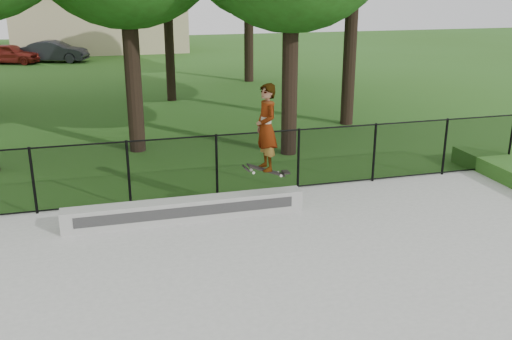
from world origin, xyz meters
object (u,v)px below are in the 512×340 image
Objects in this scene: grind_ledge at (186,209)px; car_c at (155,45)px; car_b at (55,51)px; skater_airborne at (266,129)px; car_a at (11,54)px.

car_c is at bearing 85.27° from grind_ledge.
car_b reaches higher than car_c.
car_c is at bearing 88.39° from skater_airborne.
car_a is 29.20m from skater_airborne.
car_a is 0.98× the size of car_b.
car_a is at bearing 103.69° from grind_ledge.
skater_airborne is (-0.88, -31.45, 1.41)m from car_c.
grind_ledge is 31.40m from car_c.
car_b is at bearing -68.34° from car_a.
car_c is at bearing -45.14° from car_b.
car_a is 10.00m from car_c.
car_b reaches higher than grind_ledge.
skater_airborne is at bearing 178.34° from car_c.
grind_ledge is 1.40× the size of car_a.
grind_ledge is 1.46× the size of car_c.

